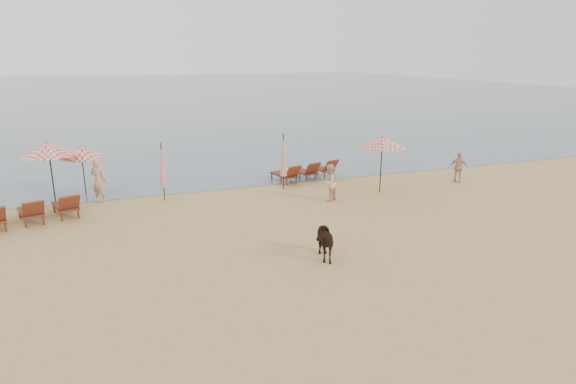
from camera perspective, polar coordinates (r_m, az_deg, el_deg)
name	(u,v)px	position (r m, az deg, el deg)	size (l,w,h in m)	color
ground	(346,272)	(14.32, 6.92, -9.43)	(120.00, 120.00, 0.00)	tan
sea	(146,90)	(91.89, -16.47, 11.48)	(160.00, 140.00, 0.06)	#51606B
lounger_cluster_left	(13,214)	(20.35, -29.84, -2.28)	(4.78, 3.05, 0.70)	#5B2515
lounger_cluster_right	(306,171)	(24.39, 2.12, 2.55)	(3.42, 2.53, 0.67)	#5B2515
umbrella_open_left_a	(48,149)	(22.08, -26.53, 4.60)	(2.35, 2.35, 2.68)	black
umbrella_open_left_b	(81,152)	(23.16, -23.32, 4.43)	(1.82, 1.85, 2.32)	black
umbrella_open_right	(382,142)	(22.17, 11.11, 5.80)	(2.11, 2.11, 2.58)	black
umbrella_closed_left	(162,165)	(21.29, -14.68, 3.09)	(0.31, 0.31, 2.55)	black
umbrella_closed_right	(283,155)	(22.39, -0.56, 4.38)	(0.32, 0.32, 2.64)	black
cow	(321,239)	(14.93, 3.97, -5.63)	(0.68, 1.49, 1.26)	black
beachgoer_left	(99,181)	(21.96, -21.52, 1.27)	(0.71, 0.46, 1.94)	tan
beachgoer_right_a	(329,183)	(20.78, 4.91, 1.11)	(0.79, 0.62, 1.62)	#DDAF8A
beachgoer_right_b	(459,168)	(25.24, 19.58, 2.75)	(0.88, 0.37, 1.51)	tan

